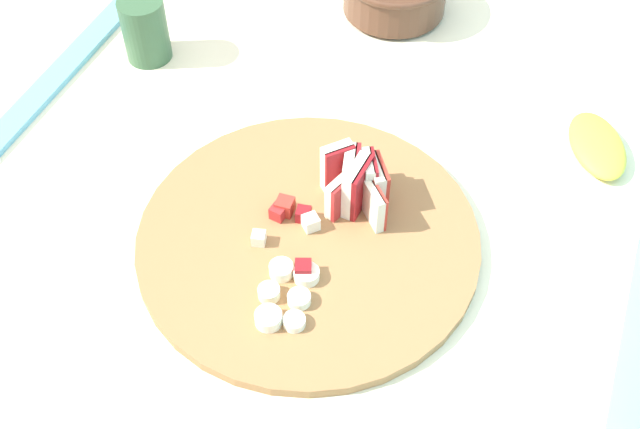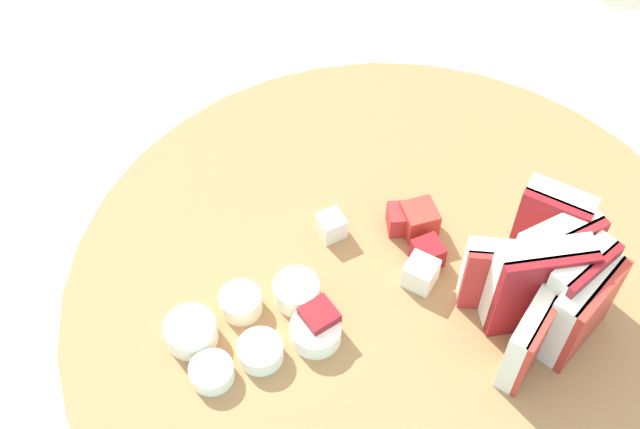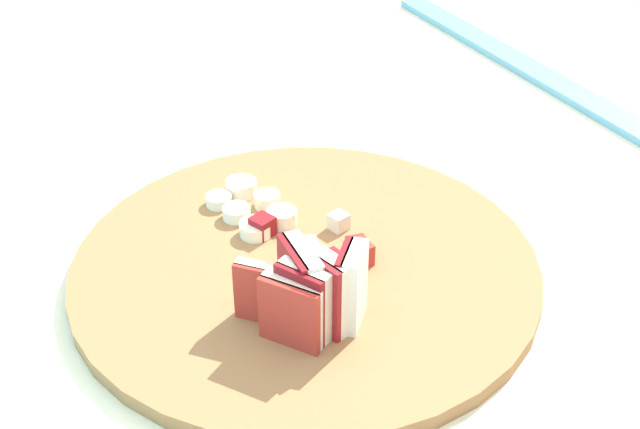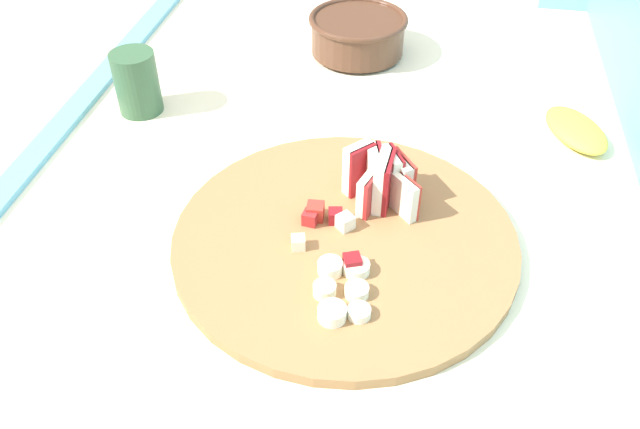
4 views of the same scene
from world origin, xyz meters
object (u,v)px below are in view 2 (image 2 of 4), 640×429
Objects in this scene: apple_wedge_fan at (549,283)px; apple_dice_pile at (390,252)px; banana_slice_rows at (254,326)px; cutting_board at (399,294)px.

apple_wedge_fan is 0.09m from apple_dice_pile.
apple_dice_pile reaches higher than banana_slice_rows.
cutting_board is at bearing 91.56° from apple_dice_pile.
banana_slice_rows is at bearing 18.98° from apple_dice_pile.
apple_dice_pile is (0.07, -0.05, -0.02)m from apple_wedge_fan.
apple_wedge_fan is (-0.07, 0.03, 0.04)m from cutting_board.
banana_slice_rows is at bearing 6.21° from cutting_board.
cutting_board is 4.09× the size of banana_slice_rows.
apple_wedge_fan reaches higher than apple_dice_pile.
apple_dice_pile is at bearing -88.44° from cutting_board.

